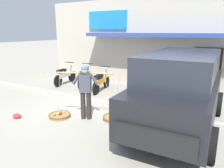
{
  "coord_description": "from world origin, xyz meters",
  "views": [
    {
      "loc": [
        4.29,
        -5.75,
        2.66
      ],
      "look_at": [
        0.64,
        0.6,
        0.85
      ],
      "focal_mm": 34.43,
      "sensor_mm": 36.0,
      "label": 1
    }
  ],
  "objects_px": {
    "motorcycle_second_in_row": "(85,77)",
    "wooden_crate": "(162,97)",
    "motorcycle_end_of_row": "(134,83)",
    "plastic_litter_bag": "(17,116)",
    "fruit_basket_right_side": "(60,115)",
    "motorcycle_nearest_shop": "(65,76)",
    "motorcycle_third_in_row": "(101,81)",
    "fruit_vendor": "(85,88)",
    "fruit_basket_left_side": "(114,117)",
    "parked_truck": "(180,88)"
  },
  "relations": [
    {
      "from": "fruit_vendor",
      "to": "wooden_crate",
      "type": "distance_m",
      "value": 3.32
    },
    {
      "from": "motorcycle_end_of_row",
      "to": "wooden_crate",
      "type": "bearing_deg",
      "value": -19.66
    },
    {
      "from": "fruit_vendor",
      "to": "motorcycle_third_in_row",
      "type": "xyz_separation_m",
      "value": [
        -1.31,
        2.89,
        -0.53
      ]
    },
    {
      "from": "fruit_vendor",
      "to": "motorcycle_second_in_row",
      "type": "xyz_separation_m",
      "value": [
        -2.49,
        3.24,
        -0.53
      ]
    },
    {
      "from": "fruit_vendor",
      "to": "parked_truck",
      "type": "relative_size",
      "value": 0.35
    },
    {
      "from": "fruit_vendor",
      "to": "plastic_litter_bag",
      "type": "relative_size",
      "value": 6.05
    },
    {
      "from": "fruit_vendor",
      "to": "motorcycle_end_of_row",
      "type": "relative_size",
      "value": 0.98
    },
    {
      "from": "motorcycle_end_of_row",
      "to": "plastic_litter_bag",
      "type": "distance_m",
      "value": 4.86
    },
    {
      "from": "motorcycle_end_of_row",
      "to": "motorcycle_nearest_shop",
      "type": "bearing_deg",
      "value": -175.91
    },
    {
      "from": "plastic_litter_bag",
      "to": "motorcycle_end_of_row",
      "type": "bearing_deg",
      "value": 65.54
    },
    {
      "from": "motorcycle_end_of_row",
      "to": "fruit_basket_right_side",
      "type": "bearing_deg",
      "value": -103.4
    },
    {
      "from": "motorcycle_nearest_shop",
      "to": "motorcycle_third_in_row",
      "type": "height_order",
      "value": "same"
    },
    {
      "from": "motorcycle_third_in_row",
      "to": "fruit_basket_right_side",
      "type": "bearing_deg",
      "value": -80.93
    },
    {
      "from": "motorcycle_end_of_row",
      "to": "wooden_crate",
      "type": "distance_m",
      "value": 1.55
    },
    {
      "from": "motorcycle_second_in_row",
      "to": "wooden_crate",
      "type": "distance_m",
      "value": 4.04
    },
    {
      "from": "motorcycle_end_of_row",
      "to": "parked_truck",
      "type": "distance_m",
      "value": 3.54
    },
    {
      "from": "wooden_crate",
      "to": "motorcycle_third_in_row",
      "type": "bearing_deg",
      "value": 178.89
    },
    {
      "from": "motorcycle_third_in_row",
      "to": "parked_truck",
      "type": "xyz_separation_m",
      "value": [
        3.89,
        -1.96,
        0.68
      ]
    },
    {
      "from": "fruit_basket_left_side",
      "to": "motorcycle_third_in_row",
      "type": "distance_m",
      "value": 3.31
    },
    {
      "from": "fruit_basket_left_side",
      "to": "parked_truck",
      "type": "distance_m",
      "value": 2.16
    },
    {
      "from": "fruit_basket_right_side",
      "to": "wooden_crate",
      "type": "height_order",
      "value": "fruit_basket_right_side"
    },
    {
      "from": "wooden_crate",
      "to": "motorcycle_nearest_shop",
      "type": "bearing_deg",
      "value": 177.28
    },
    {
      "from": "motorcycle_nearest_shop",
      "to": "parked_truck",
      "type": "distance_m",
      "value": 6.62
    },
    {
      "from": "motorcycle_nearest_shop",
      "to": "parked_truck",
      "type": "height_order",
      "value": "parked_truck"
    },
    {
      "from": "motorcycle_end_of_row",
      "to": "plastic_litter_bag",
      "type": "bearing_deg",
      "value": -114.46
    },
    {
      "from": "motorcycle_second_in_row",
      "to": "motorcycle_end_of_row",
      "type": "bearing_deg",
      "value": 2.3
    },
    {
      "from": "motorcycle_second_in_row",
      "to": "plastic_litter_bag",
      "type": "relative_size",
      "value": 6.27
    },
    {
      "from": "fruit_basket_left_side",
      "to": "wooden_crate",
      "type": "bearing_deg",
      "value": 73.62
    },
    {
      "from": "motorcycle_nearest_shop",
      "to": "motorcycle_third_in_row",
      "type": "relative_size",
      "value": 1.01
    },
    {
      "from": "motorcycle_second_in_row",
      "to": "parked_truck",
      "type": "relative_size",
      "value": 0.36
    },
    {
      "from": "motorcycle_nearest_shop",
      "to": "wooden_crate",
      "type": "distance_m",
      "value": 5.16
    },
    {
      "from": "motorcycle_third_in_row",
      "to": "plastic_litter_bag",
      "type": "xyz_separation_m",
      "value": [
        -0.61,
        -3.95,
        -0.38
      ]
    },
    {
      "from": "motorcycle_nearest_shop",
      "to": "fruit_vendor",
      "type": "bearing_deg",
      "value": -40.3
    },
    {
      "from": "motorcycle_nearest_shop",
      "to": "plastic_litter_bag",
      "type": "xyz_separation_m",
      "value": [
        1.72,
        -4.14,
        -0.38
      ]
    },
    {
      "from": "motorcycle_second_in_row",
      "to": "wooden_crate",
      "type": "height_order",
      "value": "motorcycle_second_in_row"
    },
    {
      "from": "motorcycle_nearest_shop",
      "to": "motorcycle_end_of_row",
      "type": "height_order",
      "value": "same"
    },
    {
      "from": "fruit_basket_right_side",
      "to": "plastic_litter_bag",
      "type": "distance_m",
      "value": 1.33
    },
    {
      "from": "motorcycle_third_in_row",
      "to": "motorcycle_end_of_row",
      "type": "bearing_deg",
      "value": 18.07
    },
    {
      "from": "plastic_litter_bag",
      "to": "wooden_crate",
      "type": "distance_m",
      "value": 5.19
    },
    {
      "from": "plastic_litter_bag",
      "to": "fruit_basket_right_side",
      "type": "bearing_deg",
      "value": 32.39
    },
    {
      "from": "fruit_vendor",
      "to": "fruit_basket_left_side",
      "type": "relative_size",
      "value": 1.17
    },
    {
      "from": "fruit_basket_left_side",
      "to": "motorcycle_third_in_row",
      "type": "height_order",
      "value": "fruit_basket_left_side"
    },
    {
      "from": "motorcycle_third_in_row",
      "to": "motorcycle_end_of_row",
      "type": "relative_size",
      "value": 1.04
    },
    {
      "from": "fruit_vendor",
      "to": "wooden_crate",
      "type": "height_order",
      "value": "fruit_vendor"
    },
    {
      "from": "motorcycle_nearest_shop",
      "to": "motorcycle_second_in_row",
      "type": "relative_size",
      "value": 1.03
    },
    {
      "from": "motorcycle_nearest_shop",
      "to": "fruit_basket_right_side",
      "type": "bearing_deg",
      "value": -50.32
    },
    {
      "from": "motorcycle_third_in_row",
      "to": "plastic_litter_bag",
      "type": "distance_m",
      "value": 4.02
    },
    {
      "from": "motorcycle_second_in_row",
      "to": "motorcycle_end_of_row",
      "type": "distance_m",
      "value": 2.59
    },
    {
      "from": "parked_truck",
      "to": "plastic_litter_bag",
      "type": "xyz_separation_m",
      "value": [
        -4.5,
        -1.99,
        -1.06
      ]
    },
    {
      "from": "motorcycle_end_of_row",
      "to": "plastic_litter_bag",
      "type": "xyz_separation_m",
      "value": [
        -2.0,
        -4.41,
        -0.38
      ]
    }
  ]
}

